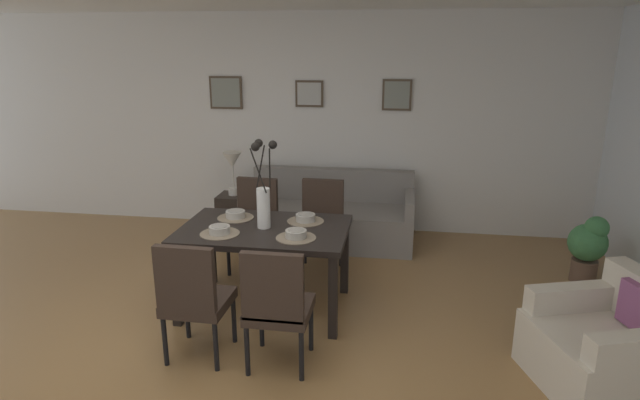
{
  "coord_description": "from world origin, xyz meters",
  "views": [
    {
      "loc": [
        1.35,
        -3.08,
        2.2
      ],
      "look_at": [
        0.65,
        1.35,
        0.89
      ],
      "focal_mm": 29.54,
      "sensor_mm": 36.0,
      "label": 1
    }
  ],
  "objects_px": {
    "dining_chair_near_left": "(194,295)",
    "dining_chair_near_right": "(255,220)",
    "centerpiece_vase": "(263,195)",
    "bowl_near_left": "(220,229)",
    "sofa": "(330,218)",
    "dining_chair_far_left": "(277,303)",
    "bowl_far_left": "(296,233)",
    "bowl_far_right": "(305,217)",
    "table_lamp": "(232,164)",
    "armchair": "(608,347)",
    "framed_picture_right": "(397,95)",
    "potted_plant": "(588,245)",
    "bowl_near_right": "(235,214)",
    "dining_table": "(264,237)",
    "framed_picture_center": "(309,94)",
    "side_table": "(235,216)",
    "dining_chair_far_right": "(321,222)",
    "framed_picture_left": "(226,93)"
  },
  "relations": [
    {
      "from": "centerpiece_vase",
      "to": "side_table",
      "type": "relative_size",
      "value": 1.41
    },
    {
      "from": "dining_chair_near_left",
      "to": "framed_picture_center",
      "type": "distance_m",
      "value": 3.29
    },
    {
      "from": "dining_chair_near_left",
      "to": "dining_chair_near_right",
      "type": "xyz_separation_m",
      "value": [
        -0.03,
        1.7,
        0.0
      ]
    },
    {
      "from": "table_lamp",
      "to": "bowl_far_right",
      "type": "bearing_deg",
      "value": -52.56
    },
    {
      "from": "bowl_far_left",
      "to": "side_table",
      "type": "relative_size",
      "value": 0.33
    },
    {
      "from": "centerpiece_vase",
      "to": "sofa",
      "type": "distance_m",
      "value": 1.91
    },
    {
      "from": "centerpiece_vase",
      "to": "bowl_far_left",
      "type": "distance_m",
      "value": 0.45
    },
    {
      "from": "bowl_near_right",
      "to": "side_table",
      "type": "xyz_separation_m",
      "value": [
        -0.5,
        1.48,
        -0.52
      ]
    },
    {
      "from": "framed_picture_right",
      "to": "bowl_far_right",
      "type": "bearing_deg",
      "value": -109.71
    },
    {
      "from": "dining_chair_near_right",
      "to": "bowl_near_right",
      "type": "bearing_deg",
      "value": -88.66
    },
    {
      "from": "framed_picture_center",
      "to": "framed_picture_right",
      "type": "height_order",
      "value": "framed_picture_right"
    },
    {
      "from": "bowl_near_right",
      "to": "dining_chair_far_left",
      "type": "bearing_deg",
      "value": -59.93
    },
    {
      "from": "dining_chair_far_left",
      "to": "potted_plant",
      "type": "height_order",
      "value": "dining_chair_far_left"
    },
    {
      "from": "dining_table",
      "to": "bowl_near_right",
      "type": "bearing_deg",
      "value": 146.46
    },
    {
      "from": "dining_chair_near_left",
      "to": "bowl_far_left",
      "type": "height_order",
      "value": "dining_chair_near_left"
    },
    {
      "from": "dining_chair_near_right",
      "to": "framed_picture_center",
      "type": "bearing_deg",
      "value": 76.37
    },
    {
      "from": "sofa",
      "to": "armchair",
      "type": "bearing_deg",
      "value": -48.05
    },
    {
      "from": "centerpiece_vase",
      "to": "potted_plant",
      "type": "xyz_separation_m",
      "value": [
        2.92,
        0.99,
        -0.65
      ]
    },
    {
      "from": "framed_picture_left",
      "to": "potted_plant",
      "type": "xyz_separation_m",
      "value": [
        3.95,
        -1.22,
        -1.29
      ]
    },
    {
      "from": "dining_chair_far_left",
      "to": "bowl_far_left",
      "type": "bearing_deg",
      "value": 89.77
    },
    {
      "from": "centerpiece_vase",
      "to": "bowl_far_left",
      "type": "relative_size",
      "value": 4.32
    },
    {
      "from": "centerpiece_vase",
      "to": "framed_picture_center",
      "type": "height_order",
      "value": "framed_picture_center"
    },
    {
      "from": "dining_chair_near_right",
      "to": "dining_chair_far_left",
      "type": "bearing_deg",
      "value": -69.59
    },
    {
      "from": "bowl_near_left",
      "to": "sofa",
      "type": "bearing_deg",
      "value": 71.93
    },
    {
      "from": "side_table",
      "to": "bowl_far_right",
      "type": "bearing_deg",
      "value": -52.56
    },
    {
      "from": "dining_table",
      "to": "dining_chair_far_left",
      "type": "bearing_deg",
      "value": -70.35
    },
    {
      "from": "framed_picture_center",
      "to": "sofa",
      "type": "bearing_deg",
      "value": -56.6
    },
    {
      "from": "bowl_far_right",
      "to": "table_lamp",
      "type": "height_order",
      "value": "table_lamp"
    },
    {
      "from": "dining_table",
      "to": "centerpiece_vase",
      "type": "bearing_deg",
      "value": 55.35
    },
    {
      "from": "dining_chair_near_left",
      "to": "bowl_near_right",
      "type": "height_order",
      "value": "dining_chair_near_left"
    },
    {
      "from": "table_lamp",
      "to": "armchair",
      "type": "bearing_deg",
      "value": -35.82
    },
    {
      "from": "dining_chair_far_right",
      "to": "framed_picture_center",
      "type": "xyz_separation_m",
      "value": [
        -0.34,
        1.31,
        1.15
      ]
    },
    {
      "from": "table_lamp",
      "to": "armchair",
      "type": "relative_size",
      "value": 0.51
    },
    {
      "from": "potted_plant",
      "to": "framed_picture_right",
      "type": "bearing_deg",
      "value": 147.15
    },
    {
      "from": "dining_chair_near_left",
      "to": "side_table",
      "type": "distance_m",
      "value": 2.61
    },
    {
      "from": "bowl_far_right",
      "to": "armchair",
      "type": "bearing_deg",
      "value": -22.84
    },
    {
      "from": "dining_chair_near_left",
      "to": "centerpiece_vase",
      "type": "xyz_separation_m",
      "value": [
        0.3,
        0.85,
        0.51
      ]
    },
    {
      "from": "dining_chair_near_left",
      "to": "framed_picture_right",
      "type": "bearing_deg",
      "value": 66.55
    },
    {
      "from": "dining_chair_far_right",
      "to": "dining_chair_far_left",
      "type": "bearing_deg",
      "value": -91.01
    },
    {
      "from": "table_lamp",
      "to": "framed_picture_right",
      "type": "height_order",
      "value": "framed_picture_right"
    },
    {
      "from": "dining_chair_near_right",
      "to": "centerpiece_vase",
      "type": "distance_m",
      "value": 1.05
    },
    {
      "from": "bowl_near_left",
      "to": "potted_plant",
      "type": "distance_m",
      "value": 3.47
    },
    {
      "from": "bowl_far_left",
      "to": "framed_picture_left",
      "type": "distance_m",
      "value": 2.91
    },
    {
      "from": "bowl_near_left",
      "to": "armchair",
      "type": "bearing_deg",
      "value": -10.23
    },
    {
      "from": "armchair",
      "to": "dining_chair_near_left",
      "type": "bearing_deg",
      "value": -177.34
    },
    {
      "from": "sofa",
      "to": "side_table",
      "type": "relative_size",
      "value": 3.69
    },
    {
      "from": "bowl_far_right",
      "to": "side_table",
      "type": "bearing_deg",
      "value": 127.44
    },
    {
      "from": "dining_table",
      "to": "armchair",
      "type": "bearing_deg",
      "value": -15.95
    },
    {
      "from": "bowl_near_left",
      "to": "table_lamp",
      "type": "relative_size",
      "value": 0.33
    },
    {
      "from": "dining_chair_near_left",
      "to": "bowl_near_left",
      "type": "bearing_deg",
      "value": 91.66
    }
  ]
}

